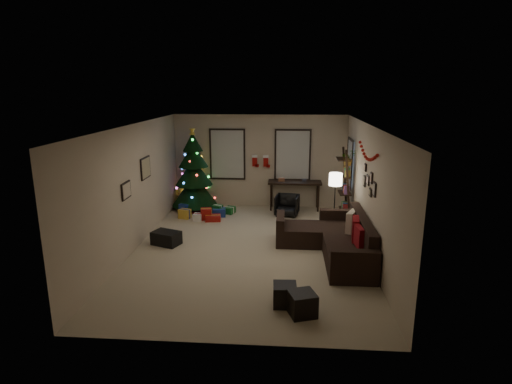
% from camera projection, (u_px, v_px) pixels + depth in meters
% --- Properties ---
extents(floor, '(7.00, 7.00, 0.00)m').
position_uv_depth(floor, '(249.00, 249.00, 9.20)').
color(floor, '#BBAB8D').
rests_on(floor, ground).
extents(ceiling, '(7.00, 7.00, 0.00)m').
position_uv_depth(ceiling, '(249.00, 125.00, 8.54)').
color(ceiling, white).
rests_on(ceiling, floor).
extents(wall_back, '(5.00, 0.00, 5.00)m').
position_uv_depth(wall_back, '(260.00, 161.00, 12.25)').
color(wall_back, '#C3B095').
rests_on(wall_back, floor).
extents(wall_front, '(5.00, 0.00, 5.00)m').
position_uv_depth(wall_front, '(225.00, 253.00, 5.48)').
color(wall_front, '#C3B095').
rests_on(wall_front, floor).
extents(wall_left, '(0.00, 7.00, 7.00)m').
position_uv_depth(wall_left, '(134.00, 188.00, 9.05)').
color(wall_left, '#C3B095').
rests_on(wall_left, floor).
extents(wall_right, '(0.00, 7.00, 7.00)m').
position_uv_depth(wall_right, '(369.00, 192.00, 8.69)').
color(wall_right, '#C3B095').
rests_on(wall_right, floor).
extents(window_back_left, '(1.05, 0.06, 1.50)m').
position_uv_depth(window_back_left, '(228.00, 154.00, 12.24)').
color(window_back_left, '#728CB2').
rests_on(window_back_left, wall_back).
extents(window_back_right, '(1.05, 0.06, 1.50)m').
position_uv_depth(window_back_right, '(293.00, 155.00, 12.11)').
color(window_back_right, '#728CB2').
rests_on(window_back_right, wall_back).
extents(window_right_wall, '(0.06, 0.90, 1.30)m').
position_uv_depth(window_right_wall, '(350.00, 163.00, 11.12)').
color(window_right_wall, '#728CB2').
rests_on(window_right_wall, wall_right).
extents(christmas_tree, '(1.30, 1.30, 2.42)m').
position_uv_depth(christmas_tree, '(194.00, 175.00, 12.04)').
color(christmas_tree, black).
rests_on(christmas_tree, floor).
extents(presents, '(1.50, 1.01, 0.30)m').
position_uv_depth(presents, '(207.00, 213.00, 11.45)').
color(presents, navy).
rests_on(presents, floor).
extents(sofa, '(1.90, 2.75, 0.87)m').
position_uv_depth(sofa, '(335.00, 240.00, 8.93)').
color(sofa, black).
rests_on(sofa, floor).
extents(pillow_red_a, '(0.15, 0.42, 0.41)m').
position_uv_depth(pillow_red_a, '(359.00, 237.00, 8.11)').
color(pillow_red_a, maroon).
rests_on(pillow_red_a, sofa).
extents(pillow_red_b, '(0.19, 0.49, 0.47)m').
position_uv_depth(pillow_red_b, '(355.00, 229.00, 8.55)').
color(pillow_red_b, maroon).
rests_on(pillow_red_b, sofa).
extents(pillow_cream, '(0.31, 0.48, 0.47)m').
position_uv_depth(pillow_cream, '(352.00, 222.00, 9.06)').
color(pillow_cream, beige).
rests_on(pillow_cream, sofa).
extents(ottoman_near, '(0.39, 0.39, 0.36)m').
position_uv_depth(ottoman_near, '(285.00, 295.00, 6.81)').
color(ottoman_near, black).
rests_on(ottoman_near, floor).
extents(ottoman_far, '(0.50, 0.50, 0.37)m').
position_uv_depth(ottoman_far, '(302.00, 304.00, 6.52)').
color(ottoman_far, black).
rests_on(ottoman_far, floor).
extents(desk, '(1.53, 0.55, 0.82)m').
position_uv_depth(desk, '(295.00, 185.00, 12.06)').
color(desk, black).
rests_on(desk, floor).
extents(desk_chair, '(0.65, 0.62, 0.59)m').
position_uv_depth(desk_chair, '(287.00, 205.00, 11.55)').
color(desk_chair, black).
rests_on(desk_chair, floor).
extents(bookshelf, '(0.30, 0.58, 1.98)m').
position_uv_depth(bookshelf, '(346.00, 188.00, 10.69)').
color(bookshelf, black).
rests_on(bookshelf, floor).
extents(potted_plant, '(0.59, 0.56, 0.52)m').
position_uv_depth(potted_plant, '(348.00, 155.00, 10.34)').
color(potted_plant, '#4C4C4C').
rests_on(potted_plant, bookshelf).
extents(floor_lamp, '(0.31, 0.31, 1.48)m').
position_uv_depth(floor_lamp, '(335.00, 183.00, 9.96)').
color(floor_lamp, black).
rests_on(floor_lamp, floor).
extents(art_map, '(0.04, 0.60, 0.50)m').
position_uv_depth(art_map, '(145.00, 168.00, 9.69)').
color(art_map, black).
rests_on(art_map, wall_left).
extents(art_abstract, '(0.04, 0.45, 0.35)m').
position_uv_depth(art_abstract, '(126.00, 190.00, 8.54)').
color(art_abstract, black).
rests_on(art_abstract, wall_left).
extents(gallery, '(0.03, 1.25, 0.54)m').
position_uv_depth(gallery, '(369.00, 182.00, 8.56)').
color(gallery, black).
rests_on(gallery, wall_right).
extents(garland, '(0.08, 1.90, 0.30)m').
position_uv_depth(garland, '(367.00, 153.00, 8.67)').
color(garland, '#A5140C').
rests_on(garland, wall_right).
extents(stocking_left, '(0.20, 0.05, 0.36)m').
position_uv_depth(stocking_left, '(255.00, 161.00, 12.21)').
color(stocking_left, '#990F0C').
rests_on(stocking_left, wall_back).
extents(stocking_right, '(0.20, 0.05, 0.36)m').
position_uv_depth(stocking_right, '(266.00, 161.00, 12.09)').
color(stocking_right, '#990F0C').
rests_on(stocking_right, wall_back).
extents(storage_bin, '(0.71, 0.59, 0.30)m').
position_uv_depth(storage_bin, '(166.00, 238.00, 9.45)').
color(storage_bin, black).
rests_on(storage_bin, floor).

